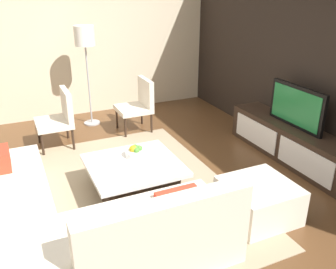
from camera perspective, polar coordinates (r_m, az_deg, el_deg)
name	(u,v)px	position (r m, az deg, el deg)	size (l,w,h in m)	color
ground_plane	(130,197)	(4.32, -6.07, -9.84)	(14.00, 14.00, 0.00)	brown
feature_wall_back	(321,59)	(5.22, 23.06, 10.96)	(6.40, 0.12, 2.80)	black
side_wall_left	(79,38)	(6.85, -13.96, 14.63)	(0.12, 5.20, 2.80)	beige
area_rug	(127,193)	(4.40, -6.50, -9.13)	(3.33, 2.41, 0.01)	tan
media_console	(291,143)	(5.34, 18.91, -1.23)	(2.18, 0.49, 0.50)	#332319
television	(296,107)	(5.15, 19.67, 4.19)	(0.96, 0.06, 0.57)	black
sectional_couch	(56,222)	(3.60, -17.36, -13.10)	(2.48, 2.33, 0.80)	beige
coffee_table	(134,177)	(4.32, -5.36, -6.65)	(1.00, 1.05, 0.38)	#332319
accent_chair_near	(60,115)	(5.62, -16.80, 2.92)	(0.57, 0.52, 0.87)	#332319
floor_lamp	(85,42)	(6.19, -13.02, 14.09)	(0.33, 0.33, 1.68)	#A5A5AA
ottoman	(258,201)	(3.99, 14.11, -10.12)	(0.70, 0.70, 0.40)	beige
fruit_bowl	(136,152)	(4.39, -5.07, -2.71)	(0.28, 0.28, 0.14)	silver
accent_chair_far	(139,102)	(6.01, -4.64, 5.13)	(0.53, 0.53, 0.87)	#332319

